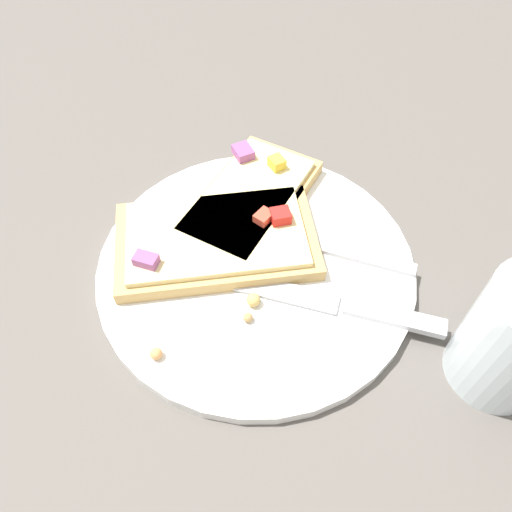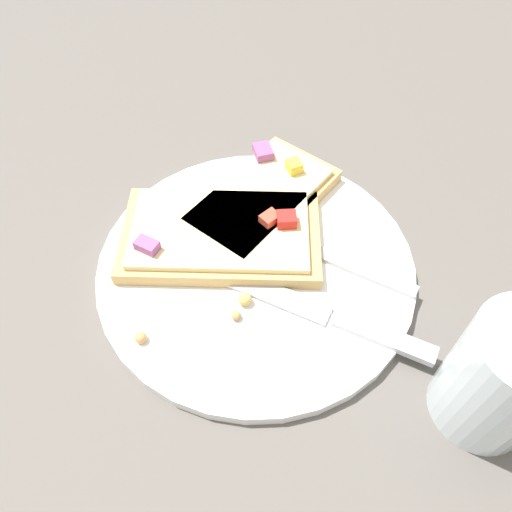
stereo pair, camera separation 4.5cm
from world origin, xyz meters
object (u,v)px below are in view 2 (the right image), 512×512
knife (324,313)px  pizza_slice_main (221,234)px  drinking_glass (503,379)px  fork (299,247)px  plate (256,266)px  pizza_slice_corner (262,200)px

knife → pizza_slice_main: bearing=-15.9°
drinking_glass → pizza_slice_main: bearing=-34.0°
knife → drinking_glass: bearing=172.0°
knife → drinking_glass: 0.14m
fork → drinking_glass: 0.20m
plate → fork: (-0.04, -0.02, 0.01)m
knife → pizza_slice_main: size_ratio=1.16×
plate → pizza_slice_main: (0.03, -0.02, 0.02)m
pizza_slice_main → drinking_glass: bearing=-35.8°
fork → pizza_slice_main: 0.07m
pizza_slice_corner → drinking_glass: drinking_glass is taller
pizza_slice_corner → pizza_slice_main: bearing=-3.1°
plate → pizza_slice_corner: 0.07m
knife → drinking_glass: drinking_glass is taller
knife → pizza_slice_main: (0.09, -0.07, 0.01)m
knife → pizza_slice_corner: bearing=-41.9°
plate → pizza_slice_corner: pizza_slice_corner is taller
fork → plate: bearing=50.0°
fork → knife: 0.07m
fork → drinking_glass: (-0.14, 0.14, 0.04)m
pizza_slice_main → fork: bearing=-5.9°
fork → pizza_slice_main: (0.07, -0.01, 0.01)m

